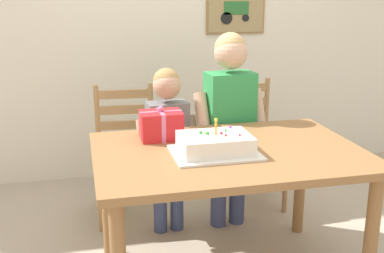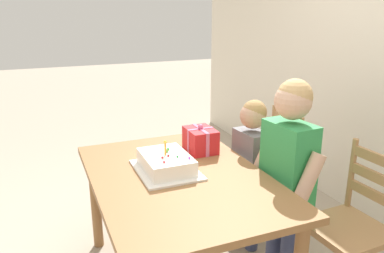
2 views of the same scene
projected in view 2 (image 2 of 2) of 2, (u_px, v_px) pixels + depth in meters
dining_table at (179, 190)px, 2.26m from camera, size 1.41×0.97×0.75m
birthday_cake at (166, 163)px, 2.27m from camera, size 0.44×0.34×0.19m
gift_box_red_large at (200, 140)px, 2.58m from camera, size 0.24×0.18×0.19m
chair_left at (267, 168)px, 3.05m from camera, size 0.44×0.44×0.92m
chair_right at (354, 225)px, 2.25m from camera, size 0.44×0.44×0.92m
child_older at (288, 165)px, 2.26m from camera, size 0.49×0.28×1.31m
child_younger at (251, 161)px, 2.67m from camera, size 0.41×0.24×1.10m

